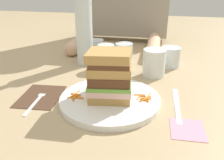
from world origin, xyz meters
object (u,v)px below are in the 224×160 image
(napkin_pink, at_px, (187,129))
(sandwich, at_px, (110,75))
(napkin_dark, at_px, (41,96))
(water_bottle, at_px, (84,28))
(juice_glass, at_px, (154,64))
(knife, at_px, (177,105))
(empty_tumbler_2, at_px, (170,57))
(empty_tumbler_1, at_px, (106,56))
(empty_tumbler_3, at_px, (95,48))
(fork, at_px, (38,99))
(empty_tumbler_0, at_px, (124,52))
(main_plate, at_px, (110,100))

(napkin_pink, bearing_deg, sandwich, 155.98)
(napkin_dark, xyz_separation_m, water_bottle, (0.05, 0.30, 0.14))
(juice_glass, distance_m, water_bottle, 0.30)
(sandwich, height_order, knife, sandwich)
(knife, bearing_deg, empty_tumbler_2, 92.45)
(sandwich, bearing_deg, empty_tumbler_2, 62.25)
(empty_tumbler_1, distance_m, empty_tumbler_3, 0.15)
(fork, height_order, water_bottle, water_bottle)
(juice_glass, bearing_deg, fork, -142.10)
(empty_tumbler_2, bearing_deg, napkin_pink, -85.68)
(napkin_dark, relative_size, empty_tumbler_0, 2.05)
(empty_tumbler_0, xyz_separation_m, empty_tumbler_1, (-0.05, -0.09, 0.01))
(empty_tumbler_0, bearing_deg, main_plate, -87.85)
(empty_tumbler_3, bearing_deg, empty_tumbler_0, -16.25)
(main_plate, height_order, napkin_dark, main_plate)
(main_plate, xyz_separation_m, napkin_pink, (0.20, -0.09, -0.01))
(fork, bearing_deg, empty_tumbler_1, 64.26)
(knife, height_order, empty_tumbler_2, empty_tumbler_2)
(napkin_dark, bearing_deg, juice_glass, 35.22)
(sandwich, height_order, empty_tumbler_3, sandwich)
(main_plate, relative_size, empty_tumbler_1, 3.10)
(empty_tumbler_0, relative_size, napkin_pink, 0.84)
(main_plate, xyz_separation_m, empty_tumbler_3, (-0.14, 0.39, 0.03))
(empty_tumbler_0, bearing_deg, napkin_dark, -118.49)
(main_plate, xyz_separation_m, fork, (-0.21, -0.03, -0.00))
(empty_tumbler_0, bearing_deg, napkin_pink, -64.19)
(sandwich, relative_size, empty_tumbler_0, 1.89)
(knife, height_order, empty_tumbler_0, empty_tumbler_0)
(napkin_dark, xyz_separation_m, empty_tumbler_2, (0.38, 0.33, 0.04))
(napkin_dark, bearing_deg, empty_tumbler_3, 80.67)
(napkin_pink, bearing_deg, knife, 99.64)
(water_bottle, bearing_deg, juice_glass, -14.80)
(empty_tumbler_1, bearing_deg, empty_tumbler_2, 14.45)
(main_plate, xyz_separation_m, empty_tumbler_2, (0.17, 0.33, 0.03))
(water_bottle, xyz_separation_m, empty_tumbler_3, (0.02, 0.10, -0.11))
(juice_glass, relative_size, napkin_pink, 1.08)
(empty_tumbler_2, bearing_deg, water_bottle, -174.68)
(main_plate, height_order, fork, main_plate)
(empty_tumbler_0, bearing_deg, empty_tumbler_2, -9.42)
(sandwich, xyz_separation_m, napkin_dark, (-0.21, -0.00, -0.08))
(knife, bearing_deg, main_plate, -174.82)
(fork, xyz_separation_m, empty_tumbler_0, (0.19, 0.38, 0.03))
(fork, bearing_deg, water_bottle, 81.45)
(main_plate, bearing_deg, knife, 5.18)
(empty_tumbler_1, bearing_deg, empty_tumbler_0, 59.55)
(empty_tumbler_1, distance_m, empty_tumbler_2, 0.25)
(empty_tumbler_2, bearing_deg, fork, -137.18)
(fork, distance_m, empty_tumbler_2, 0.52)
(napkin_dark, height_order, empty_tumbler_3, empty_tumbler_3)
(main_plate, height_order, empty_tumbler_3, empty_tumbler_3)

